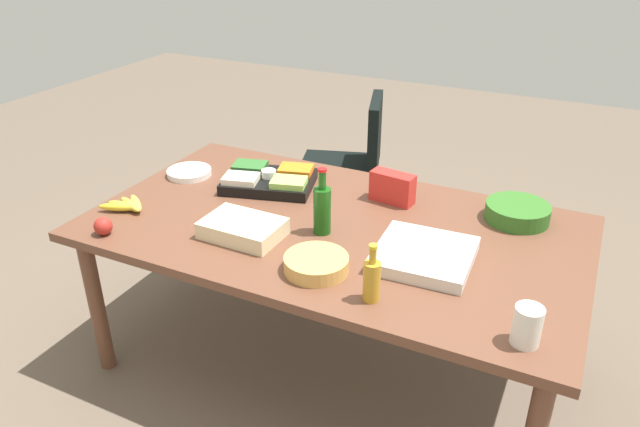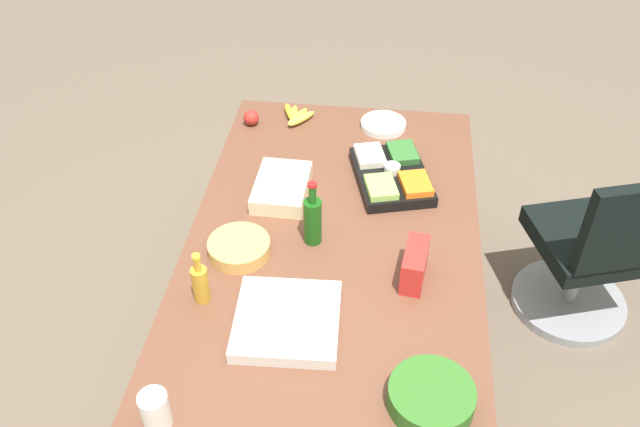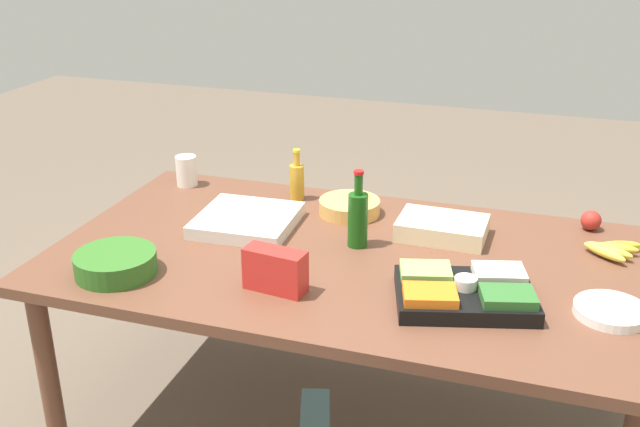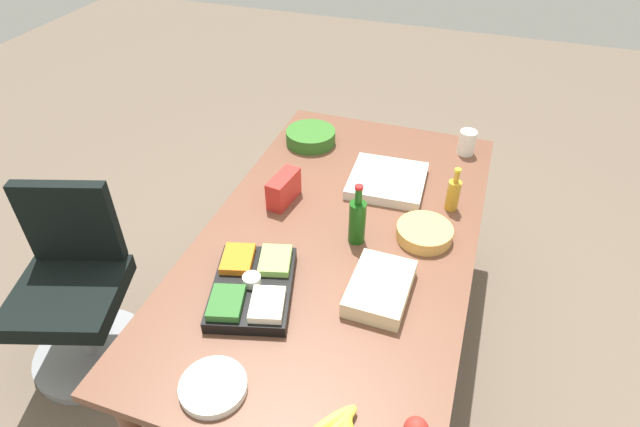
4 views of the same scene
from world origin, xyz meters
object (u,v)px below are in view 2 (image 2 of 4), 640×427
at_px(conference_table, 332,257).
at_px(apple_red, 251,118).
at_px(banana_bunch, 296,116).
at_px(chip_bowl, 239,248).
at_px(wine_bottle, 313,219).
at_px(office_chair, 590,259).
at_px(veggie_tray, 392,174).
at_px(pizza_box, 287,321).
at_px(dressing_bottle, 200,283).
at_px(salad_bowl, 431,397).
at_px(sheet_cake, 282,187).
at_px(mayo_jar, 155,410).
at_px(chip_bag_red, 415,264).
at_px(paper_plate_stack, 383,124).

xyz_separation_m(conference_table, apple_red, (0.82, 0.49, 0.10)).
xyz_separation_m(banana_bunch, chip_bowl, (-0.98, 0.08, 0.00)).
bearing_deg(apple_red, wine_bottle, -153.03).
xyz_separation_m(office_chair, veggie_tray, (-0.01, 0.95, 0.41)).
xyz_separation_m(office_chair, pizza_box, (-0.88, 1.28, 0.40)).
distance_m(dressing_bottle, chip_bowl, 0.27).
height_order(apple_red, chip_bowl, apple_red).
relative_size(banana_bunch, salad_bowl, 0.77).
xyz_separation_m(veggie_tray, banana_bunch, (0.44, 0.49, -0.01)).
bearing_deg(sheet_cake, salad_bowl, -147.34).
bearing_deg(sheet_cake, apple_red, 24.40).
bearing_deg(pizza_box, chip_bowl, 32.84).
bearing_deg(banana_bunch, conference_table, -162.52).
relative_size(office_chair, salad_bowl, 3.42).
xyz_separation_m(pizza_box, apple_red, (1.25, 0.38, 0.01)).
distance_m(mayo_jar, sheet_cake, 1.17).
bearing_deg(pizza_box, mayo_jar, 139.44).
height_order(mayo_jar, chip_bag_red, chip_bag_red).
relative_size(veggie_tray, chip_bag_red, 2.42).
relative_size(banana_bunch, chip_bowl, 0.86).
bearing_deg(apple_red, salad_bowl, -150.06).
distance_m(paper_plate_stack, dressing_bottle, 1.35).
bearing_deg(dressing_bottle, sheet_cake, -16.32).
relative_size(banana_bunch, wine_bottle, 0.73).
relative_size(veggie_tray, chip_bowl, 2.00).
height_order(conference_table, salad_bowl, salad_bowl).
bearing_deg(chip_bowl, dressing_bottle, 161.79).
height_order(mayo_jar, sheet_cake, mayo_jar).
height_order(conference_table, apple_red, apple_red).
xyz_separation_m(veggie_tray, salad_bowl, (-1.13, -0.17, 0.00)).
bearing_deg(conference_table, sheet_cake, 40.66).
relative_size(mayo_jar, salad_bowl, 0.49).
distance_m(pizza_box, banana_bunch, 1.33).
xyz_separation_m(chip_bag_red, chip_bowl, (0.05, 0.67, -0.04)).
bearing_deg(dressing_bottle, chip_bag_red, -75.35).
xyz_separation_m(pizza_box, paper_plate_stack, (1.30, -0.27, -0.01)).
distance_m(dressing_bottle, apple_red, 1.16).
distance_m(conference_table, mayo_jar, 0.98).
distance_m(banana_bunch, chip_bowl, 0.98).
distance_m(pizza_box, veggie_tray, 0.93).
distance_m(conference_table, office_chair, 1.29).
bearing_deg(mayo_jar, conference_table, -27.39).
bearing_deg(wine_bottle, salad_bowl, -146.90).
bearing_deg(veggie_tray, chip_bag_red, -169.81).
bearing_deg(paper_plate_stack, mayo_jar, 160.81).
relative_size(dressing_bottle, apple_red, 2.87).
xyz_separation_m(pizza_box, wine_bottle, (0.45, -0.03, 0.09)).
bearing_deg(sheet_cake, pizza_box, -169.21).
relative_size(veggie_tray, salad_bowl, 1.78).
distance_m(sheet_cake, chip_bag_red, 0.72).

